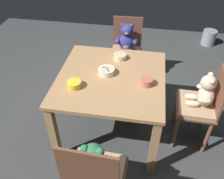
% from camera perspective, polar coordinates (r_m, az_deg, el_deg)
% --- Properties ---
extents(ground_plane, '(5.20, 5.20, 0.04)m').
position_cam_1_polar(ground_plane, '(2.74, -0.17, -9.33)').
color(ground_plane, '#3D3F40').
extents(dining_table, '(0.99, 1.02, 0.72)m').
position_cam_1_polar(dining_table, '(2.30, -0.21, 0.92)').
color(dining_table, tan).
rests_on(dining_table, ground_plane).
extents(teddy_chair_near_front, '(0.43, 0.38, 0.93)m').
position_cam_1_polar(teddy_chair_near_front, '(1.77, -4.10, -18.59)').
color(teddy_chair_near_front, brown).
rests_on(teddy_chair_near_front, ground_plane).
extents(teddy_chair_far_center, '(0.41, 0.42, 0.87)m').
position_cam_1_polar(teddy_chair_far_center, '(3.05, 3.41, 10.19)').
color(teddy_chair_far_center, brown).
rests_on(teddy_chair_far_center, ground_plane).
extents(teddy_chair_near_right, '(0.37, 0.41, 0.84)m').
position_cam_1_polar(teddy_chair_near_right, '(2.41, 20.51, -2.31)').
color(teddy_chair_near_right, brown).
rests_on(teddy_chair_near_right, ground_plane).
extents(porridge_bowl_yellow_near_left, '(0.13, 0.13, 0.06)m').
position_cam_1_polar(porridge_bowl_yellow_near_left, '(2.12, -8.96, 1.26)').
color(porridge_bowl_yellow_near_left, yellow).
rests_on(porridge_bowl_yellow_near_left, dining_table).
extents(porridge_bowl_terracotta_near_right, '(0.11, 0.11, 0.06)m').
position_cam_1_polar(porridge_bowl_terracotta_near_right, '(2.14, 8.25, 1.88)').
color(porridge_bowl_terracotta_near_right, '#BD6D50').
rests_on(porridge_bowl_terracotta_near_right, dining_table).
extents(porridge_bowl_cream_far_center, '(0.13, 0.13, 0.05)m').
position_cam_1_polar(porridge_bowl_cream_far_center, '(2.47, 1.92, 7.84)').
color(porridge_bowl_cream_far_center, beige).
rests_on(porridge_bowl_cream_far_center, dining_table).
extents(porridge_bowl_white_center, '(0.15, 0.16, 0.13)m').
position_cam_1_polar(porridge_bowl_white_center, '(2.25, -1.31, 4.40)').
color(porridge_bowl_white_center, white).
rests_on(porridge_bowl_white_center, dining_table).
extents(metal_pail, '(0.23, 0.23, 0.25)m').
position_cam_1_polar(metal_pail, '(4.48, 22.00, 11.38)').
color(metal_pail, '#93969B').
rests_on(metal_pail, ground_plane).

